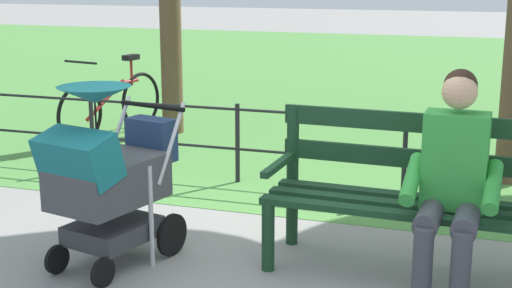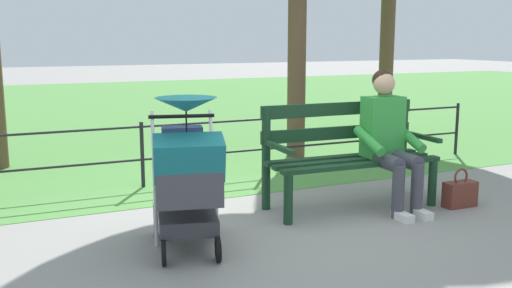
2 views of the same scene
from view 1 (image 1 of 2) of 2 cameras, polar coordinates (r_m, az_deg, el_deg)
name	(u,v)px [view 1 (image 1 of 2)]	position (r m, az deg, el deg)	size (l,w,h in m)	color
ground_plane	(260,258)	(4.76, 0.31, -8.91)	(60.00, 60.00, 0.00)	gray
grass_lawn	(414,75)	(13.18, 12.32, 5.32)	(40.00, 16.00, 0.01)	#518E42
park_bench	(401,187)	(4.51, 11.36, -3.36)	(1.62, 0.66, 0.96)	#193D23
person_on_bench	(452,178)	(4.23, 15.17, -2.56)	(0.55, 0.74, 1.28)	#42424C
stroller	(107,174)	(4.54, -11.61, -2.35)	(0.68, 0.97, 1.15)	black
park_fence	(318,142)	(6.07, 4.91, 0.18)	(7.21, 0.04, 0.70)	black
bicycle	(112,104)	(8.21, -11.21, 3.08)	(0.51, 1.63, 0.89)	black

